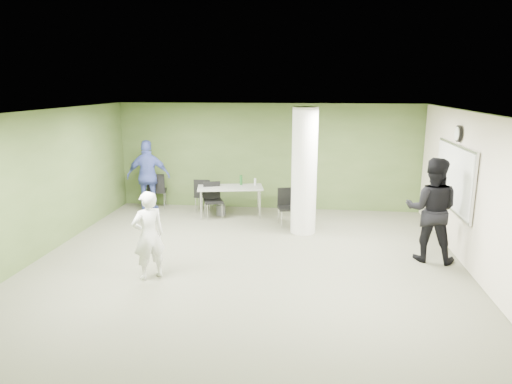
# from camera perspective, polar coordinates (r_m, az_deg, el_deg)

# --- Properties ---
(floor) EXTENTS (8.00, 8.00, 0.00)m
(floor) POSITION_cam_1_polar(r_m,az_deg,el_deg) (8.65, -1.13, -8.88)
(floor) COLOR #5A5A47
(floor) RESTS_ON ground
(ceiling) EXTENTS (8.00, 8.00, 0.00)m
(ceiling) POSITION_cam_1_polar(r_m,az_deg,el_deg) (8.03, -1.22, 9.97)
(ceiling) COLOR white
(ceiling) RESTS_ON wall_back
(wall_back) EXTENTS (8.00, 2.80, 0.02)m
(wall_back) POSITION_cam_1_polar(r_m,az_deg,el_deg) (12.13, 1.46, 4.43)
(wall_back) COLOR #415628
(wall_back) RESTS_ON floor
(wall_left) EXTENTS (0.02, 8.00, 2.80)m
(wall_left) POSITION_cam_1_polar(r_m,az_deg,el_deg) (9.63, -25.48, 0.81)
(wall_left) COLOR #415628
(wall_left) RESTS_ON floor
(wall_right_cream) EXTENTS (0.02, 8.00, 2.80)m
(wall_right_cream) POSITION_cam_1_polar(r_m,az_deg,el_deg) (8.64, 26.11, -0.54)
(wall_right_cream) COLOR beige
(wall_right_cream) RESTS_ON floor
(column) EXTENTS (0.56, 0.56, 2.80)m
(column) POSITION_cam_1_polar(r_m,az_deg,el_deg) (10.11, 6.04, 2.58)
(column) COLOR silver
(column) RESTS_ON floor
(whiteboard) EXTENTS (0.05, 2.30, 1.30)m
(whiteboard) POSITION_cam_1_polar(r_m,az_deg,el_deg) (9.71, 23.48, 1.71)
(whiteboard) COLOR silver
(whiteboard) RESTS_ON wall_right_cream
(wall_clock) EXTENTS (0.06, 0.32, 0.32)m
(wall_clock) POSITION_cam_1_polar(r_m,az_deg,el_deg) (9.60, 23.96, 6.69)
(wall_clock) COLOR black
(wall_clock) RESTS_ON wall_right_cream
(folding_table) EXTENTS (1.72, 1.00, 1.02)m
(folding_table) POSITION_cam_1_polar(r_m,az_deg,el_deg) (11.47, -3.18, 0.43)
(folding_table) COLOR gray
(folding_table) RESTS_ON floor
(wastebasket) EXTENTS (0.24, 0.24, 0.27)m
(wastebasket) POSITION_cam_1_polar(r_m,az_deg,el_deg) (11.72, -4.42, -2.25)
(wastebasket) COLOR #4C4C4C
(wastebasket) RESTS_ON floor
(chair_back_left) EXTENTS (0.57, 0.57, 0.97)m
(chair_back_left) POSITION_cam_1_polar(r_m,az_deg,el_deg) (12.49, -12.32, 0.48)
(chair_back_left) COLOR black
(chair_back_left) RESTS_ON floor
(chair_back_right) EXTENTS (0.45, 0.45, 0.89)m
(chair_back_right) POSITION_cam_1_polar(r_m,az_deg,el_deg) (11.95, -6.62, -0.10)
(chair_back_right) COLOR black
(chair_back_right) RESTS_ON floor
(chair_table_left) EXTENTS (0.58, 0.58, 0.90)m
(chair_table_left) POSITION_cam_1_polar(r_m,az_deg,el_deg) (11.45, -5.43, -0.65)
(chair_table_left) COLOR black
(chair_table_left) RESTS_ON floor
(chair_table_right) EXTENTS (0.53, 0.53, 0.88)m
(chair_table_right) POSITION_cam_1_polar(r_m,az_deg,el_deg) (10.83, 3.90, -1.48)
(chair_table_right) COLOR black
(chair_table_right) RESTS_ON floor
(woman_white) EXTENTS (0.67, 0.65, 1.54)m
(woman_white) POSITION_cam_1_polar(r_m,az_deg,el_deg) (7.97, -13.28, -5.31)
(woman_white) COLOR silver
(woman_white) RESTS_ON floor
(man_black) EXTENTS (1.12, 0.96, 1.97)m
(man_black) POSITION_cam_1_polar(r_m,az_deg,el_deg) (9.11, 21.10, -2.10)
(man_black) COLOR black
(man_black) RESTS_ON floor
(man_blue) EXTENTS (1.16, 0.62, 1.89)m
(man_blue) POSITION_cam_1_polar(r_m,az_deg,el_deg) (12.13, -13.29, 1.90)
(man_blue) COLOR #4453A9
(man_blue) RESTS_ON floor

